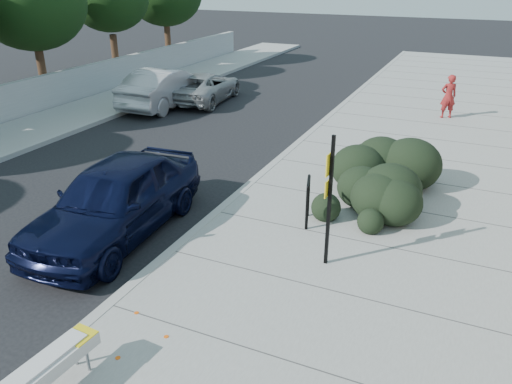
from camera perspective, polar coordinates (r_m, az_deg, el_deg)
ground at (r=10.68m, az=-9.59°, el=-7.28°), size 120.00×120.00×0.00m
sidewalk_near at (r=13.60m, az=23.37°, el=-1.51°), size 11.20×50.00×0.15m
sidewalk_far at (r=20.09m, az=-24.80°, el=6.23°), size 3.00×50.00×0.15m
curb_near at (r=14.59m, az=1.13°, el=2.33°), size 0.22×50.00×0.17m
curb_far at (r=19.01m, az=-21.75°, el=5.85°), size 0.22×50.00×0.17m
tree_far_d at (r=24.27m, az=-24.38°, el=19.07°), size 4.60×4.60×6.16m
bench at (r=7.58m, az=-23.77°, el=-18.65°), size 0.55×1.93×0.58m
bike_rack at (r=11.35m, az=5.95°, el=-0.58°), size 0.25×0.70×1.06m
sign_post at (r=9.44m, az=8.37°, el=-0.22°), size 0.11×0.31×2.66m
hedge at (r=12.88m, az=14.10°, el=2.40°), size 2.85×4.31×1.48m
sedan_navy at (r=11.44m, az=-15.75°, el=-0.78°), size 2.38×5.19×1.72m
wagon_silver at (r=22.32m, az=-10.32°, el=11.68°), size 1.85×5.06×1.65m
suv_silver at (r=23.03m, az=-5.88°, el=11.85°), size 2.61×4.82×1.28m
pedestrian at (r=21.01m, az=21.13°, el=10.16°), size 0.73×0.63×1.68m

